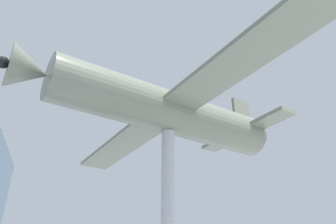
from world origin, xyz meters
TOP-DOWN VIEW (x-y plane):
  - support_pylon_central at (0.00, 0.00)m, footprint 0.56×0.56m
  - suspended_airplane at (-0.09, 0.31)m, footprint 18.03×12.69m

SIDE VIEW (x-z plane):
  - support_pylon_central at x=0.00m, z-range 0.00..7.48m
  - suspended_airplane at x=-0.09m, z-range 6.94..9.98m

